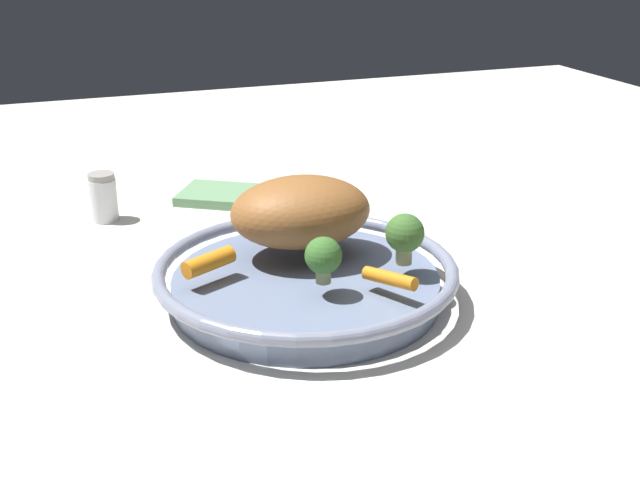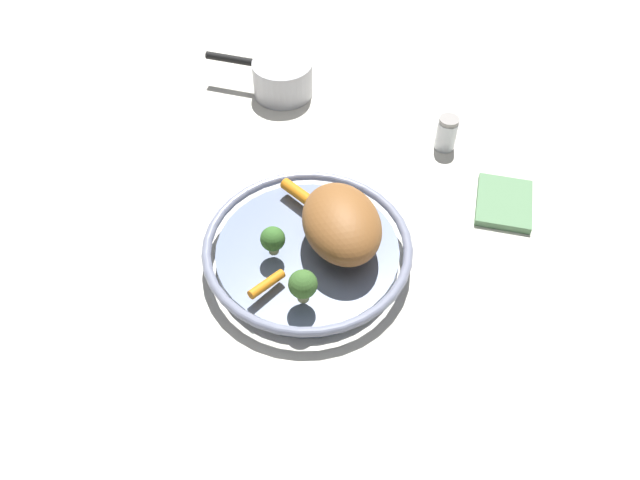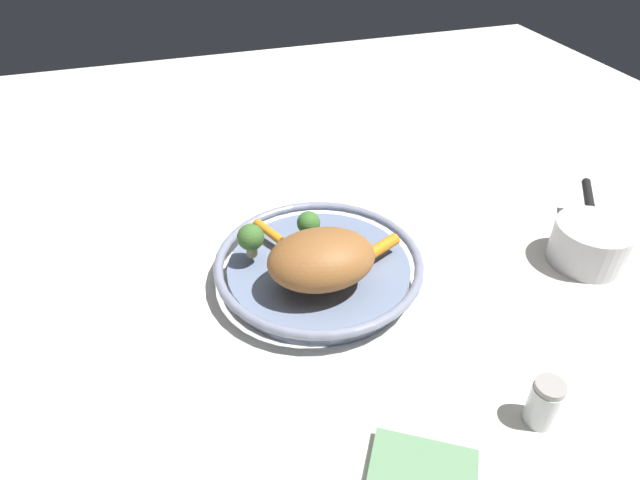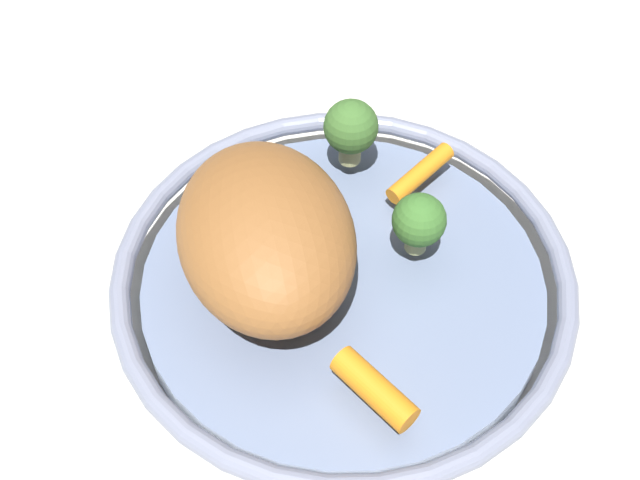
{
  "view_description": "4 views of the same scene",
  "coord_description": "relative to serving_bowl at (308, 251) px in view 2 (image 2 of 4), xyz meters",
  "views": [
    {
      "loc": [
        0.27,
        0.78,
        0.41
      ],
      "look_at": [
        -0.02,
        0.0,
        0.07
      ],
      "focal_mm": 45.57,
      "sensor_mm": 36.0,
      "label": 1
    },
    {
      "loc": [
        -0.6,
        0.19,
        0.8
      ],
      "look_at": [
        -0.01,
        -0.02,
        0.06
      ],
      "focal_mm": 34.27,
      "sensor_mm": 36.0,
      "label": 2
    },
    {
      "loc": [
        -0.21,
        -0.65,
        0.6
      ],
      "look_at": [
        0.01,
        0.01,
        0.07
      ],
      "focal_mm": 30.3,
      "sensor_mm": 36.0,
      "label": 3
    },
    {
      "loc": [
        0.32,
        -0.12,
        0.5
      ],
      "look_at": [
        -0.0,
        -0.02,
        0.08
      ],
      "focal_mm": 44.08,
      "sensor_mm": 36.0,
      "label": 4
    }
  ],
  "objects": [
    {
      "name": "salt_shaker",
      "position": [
        0.18,
        -0.34,
        0.01
      ],
      "size": [
        0.04,
        0.04,
        0.07
      ],
      "color": "silver",
      "rests_on": "ground_plane"
    },
    {
      "name": "dish_towel",
      "position": [
        0.01,
        -0.37,
        -0.02
      ],
      "size": [
        0.16,
        0.15,
        0.01
      ],
      "primitive_type": "cube",
      "rotation": [
        0.0,
        0.0,
        -0.56
      ],
      "color": "#669366",
      "rests_on": "ground_plane"
    },
    {
      "name": "baby_carrot_left",
      "position": [
        0.11,
        -0.02,
        0.03
      ],
      "size": [
        0.06,
        0.04,
        0.02
      ],
      "primitive_type": "cylinder",
      "rotation": [
        1.55,
        0.0,
        5.16
      ],
      "color": "orange",
      "rests_on": "serving_bowl"
    },
    {
      "name": "baby_carrot_center",
      "position": [
        -0.06,
        0.09,
        0.03
      ],
      "size": [
        0.04,
        0.07,
        0.02
      ],
      "primitive_type": "cylinder",
      "rotation": [
        1.67,
        0.0,
        0.47
      ],
      "color": "orange",
      "rests_on": "serving_bowl"
    },
    {
      "name": "broccoli_floret_edge",
      "position": [
        0.0,
        0.06,
        0.05
      ],
      "size": [
        0.04,
        0.04,
        0.05
      ],
      "color": "tan",
      "rests_on": "serving_bowl"
    },
    {
      "name": "ground_plane",
      "position": [
        0.0,
        0.0,
        -0.02
      ],
      "size": [
        2.39,
        2.39,
        0.0
      ],
      "primitive_type": "plane",
      "color": "silver"
    },
    {
      "name": "saucepan",
      "position": [
        0.46,
        -0.09,
        0.01
      ],
      "size": [
        0.17,
        0.21,
        0.07
      ],
      "color": "silver",
      "rests_on": "ground_plane"
    },
    {
      "name": "roast_chicken_piece",
      "position": [
        -0.01,
        -0.05,
        0.06
      ],
      "size": [
        0.17,
        0.13,
        0.08
      ],
      "primitive_type": "ellipsoid",
      "rotation": [
        0.0,
        0.0,
        6.22
      ],
      "color": "#945C2D",
      "rests_on": "serving_bowl"
    },
    {
      "name": "serving_bowl",
      "position": [
        0.0,
        0.0,
        0.0
      ],
      "size": [
        0.34,
        0.34,
        0.05
      ],
      "color": "slate",
      "rests_on": "ground_plane"
    },
    {
      "name": "broccoli_floret_small",
      "position": [
        -0.1,
        0.04,
        0.06
      ],
      "size": [
        0.04,
        0.04,
        0.06
      ],
      "color": "tan",
      "rests_on": "serving_bowl"
    }
  ]
}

